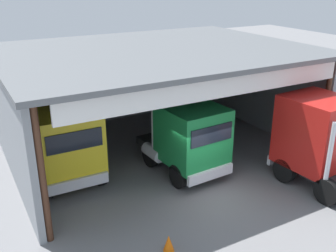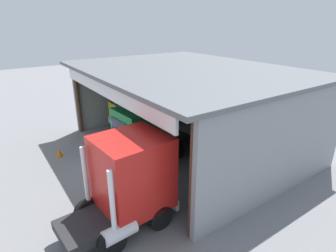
% 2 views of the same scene
% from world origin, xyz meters
% --- Properties ---
extents(ground_plane, '(80.00, 80.00, 0.00)m').
position_xyz_m(ground_plane, '(0.00, 0.00, 0.00)').
color(ground_plane, slate).
rests_on(ground_plane, ground).
extents(workshop_shed, '(13.77, 10.68, 5.07)m').
position_xyz_m(workshop_shed, '(0.00, 5.82, 3.53)').
color(workshop_shed, gray).
rests_on(workshop_shed, ground).
extents(truck_yellow_right_bay, '(2.66, 4.64, 3.54)m').
position_xyz_m(truck_yellow_right_bay, '(-4.71, 3.59, 1.72)').
color(truck_yellow_right_bay, yellow).
rests_on(truck_yellow_right_bay, ground).
extents(truck_green_center_left_bay, '(2.70, 4.86, 3.16)m').
position_xyz_m(truck_green_center_left_bay, '(0.07, 1.86, 1.69)').
color(truck_green_center_left_bay, '#197F3D').
rests_on(truck_green_center_left_bay, ground).
extents(truck_red_center_bay, '(2.76, 4.52, 3.66)m').
position_xyz_m(truck_red_center_bay, '(4.36, -1.33, 1.95)').
color(truck_red_center_bay, red).
rests_on(truck_red_center_bay, ground).
extents(oil_drum, '(0.58, 0.58, 0.91)m').
position_xyz_m(oil_drum, '(5.20, 9.12, 0.46)').
color(oil_drum, '#194CB2').
rests_on(oil_drum, ground).
extents(tool_cart, '(0.90, 0.60, 1.00)m').
position_xyz_m(tool_cart, '(2.92, 8.45, 0.50)').
color(tool_cart, black).
rests_on(tool_cart, ground).
extents(traffic_cone, '(0.36, 0.36, 0.56)m').
position_xyz_m(traffic_cone, '(-3.16, -2.24, 0.28)').
color(traffic_cone, orange).
rests_on(traffic_cone, ground).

